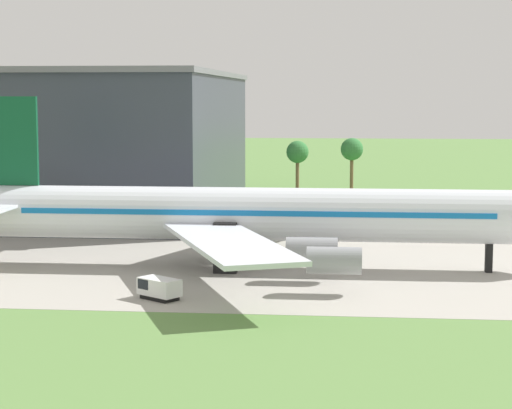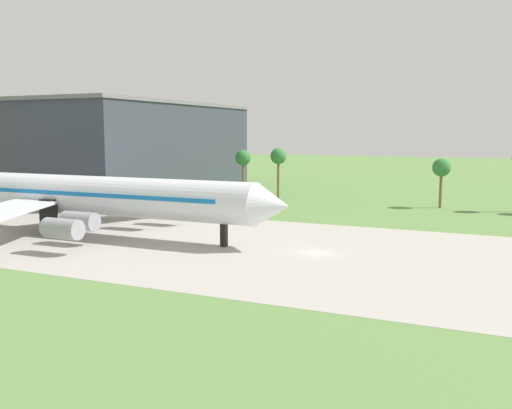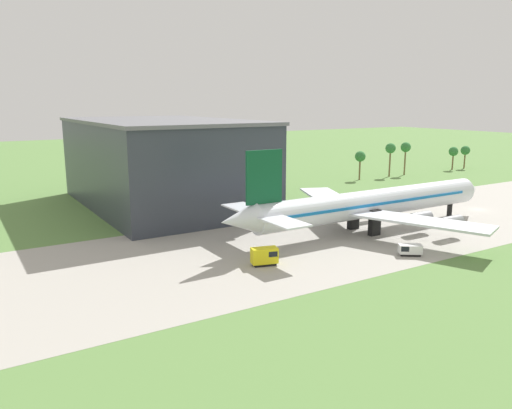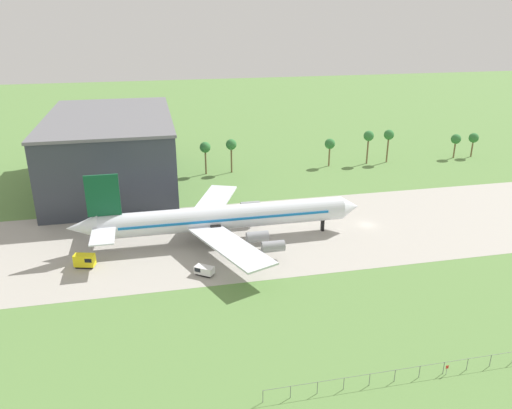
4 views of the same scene
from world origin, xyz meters
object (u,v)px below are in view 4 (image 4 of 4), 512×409
at_px(no_stopping_sign, 447,369).
at_px(terminal_building, 112,150).
at_px(baggage_tug, 204,270).
at_px(catering_van, 85,260).
at_px(jet_airliner, 221,218).

bearing_deg(no_stopping_sign, terminal_building, 117.24).
xyz_separation_m(no_stopping_sign, terminal_building, (-52.70, 102.39, 9.93)).
bearing_deg(baggage_tug, catering_van, 160.32).
bearing_deg(jet_airliner, baggage_tug, -110.62).
relative_size(jet_airliner, baggage_tug, 15.91).
distance_m(baggage_tug, no_stopping_sign, 50.00).
relative_size(catering_van, terminal_building, 0.08).
height_order(catering_van, no_stopping_sign, catering_van).
height_order(baggage_tug, catering_van, catering_van).
distance_m(catering_van, no_stopping_sign, 73.50).
distance_m(baggage_tug, catering_van, 25.86).
relative_size(baggage_tug, terminal_building, 0.07).
distance_m(jet_airliner, baggage_tug, 17.71).
bearing_deg(terminal_building, catering_van, -93.96).
height_order(jet_airliner, no_stopping_sign, jet_airliner).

